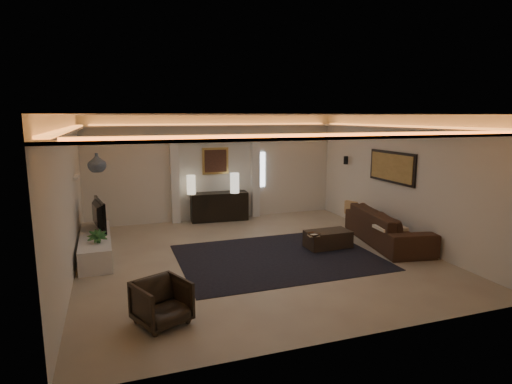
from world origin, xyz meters
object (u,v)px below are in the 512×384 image
object	(u,v)px
sofa	(387,227)
armchair	(162,302)
console	(219,206)
coffee_table	(328,239)

from	to	relation	value
sofa	armchair	distance (m)	5.78
console	coffee_table	size ratio (longest dim) A/B	1.61
console	coffee_table	distance (m)	3.62
coffee_table	armchair	size ratio (longest dim) A/B	1.41
sofa	coffee_table	distance (m)	1.48
coffee_table	armchair	xyz separation A→B (m)	(-3.88, -2.31, 0.11)
console	sofa	xyz separation A→B (m)	(3.12, -3.33, -0.02)
armchair	console	bearing A→B (deg)	44.20
sofa	armchair	xyz separation A→B (m)	(-5.34, -2.20, -0.07)
console	armchair	world-z (taller)	console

